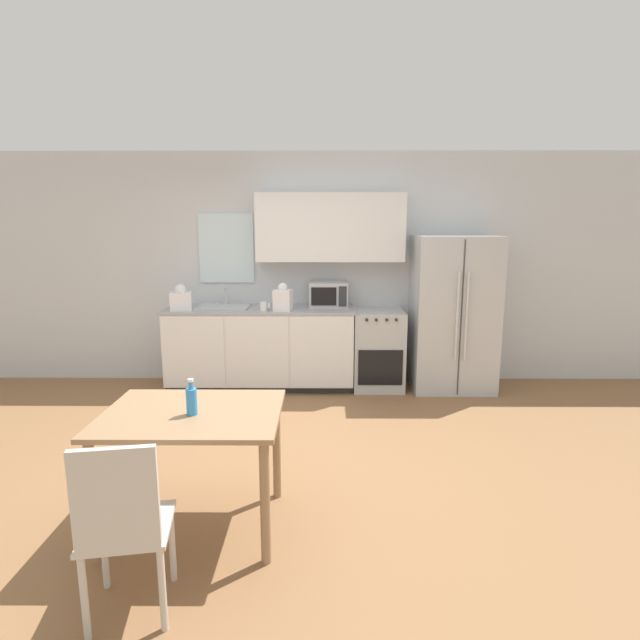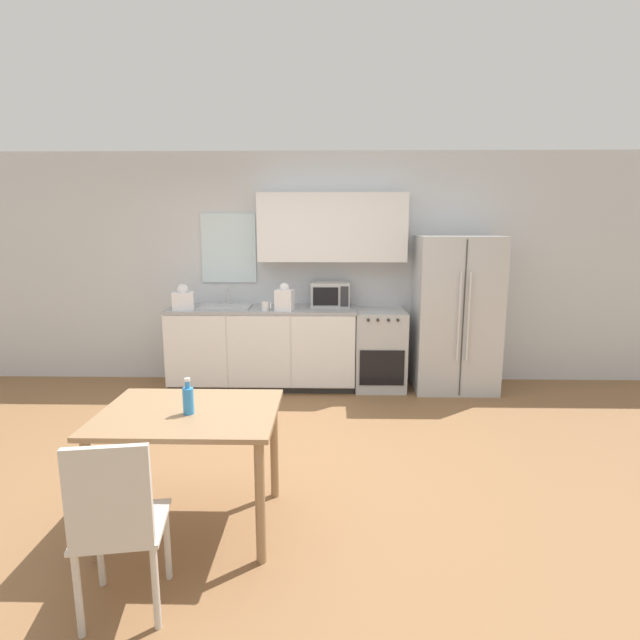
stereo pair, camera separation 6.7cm
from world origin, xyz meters
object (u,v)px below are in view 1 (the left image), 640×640
object	(u,v)px
dining_chair_near	(122,520)
drink_bottle	(192,400)
coffee_mug	(264,306)
oven_range	(378,349)
microwave	(328,294)
refrigerator	(453,314)
dining_table	(193,429)

from	to	relation	value
dining_chair_near	drink_bottle	size ratio (longest dim) A/B	4.23
coffee_mug	drink_bottle	xyz separation A→B (m)	(-0.13, -2.61, -0.14)
oven_range	dining_chair_near	size ratio (longest dim) A/B	0.97
dining_chair_near	drink_bottle	bearing A→B (deg)	69.67
oven_range	microwave	bearing A→B (deg)	169.61
refrigerator	drink_bottle	size ratio (longest dim) A/B	7.95
oven_range	dining_chair_near	distance (m)	3.88
refrigerator	microwave	bearing A→B (deg)	174.56
oven_range	refrigerator	size ratio (longest dim) A/B	0.52
drink_bottle	dining_chair_near	bearing A→B (deg)	-100.96
microwave	coffee_mug	xyz separation A→B (m)	(-0.71, -0.32, -0.09)
microwave	dining_chair_near	bearing A→B (deg)	-105.03
refrigerator	coffee_mug	world-z (taller)	refrigerator
coffee_mug	oven_range	bearing A→B (deg)	9.42
coffee_mug	dining_table	distance (m)	2.59
coffee_mug	drink_bottle	size ratio (longest dim) A/B	0.51
oven_range	drink_bottle	world-z (taller)	drink_bottle
drink_bottle	dining_table	bearing A→B (deg)	105.94
refrigerator	dining_table	xyz separation A→B (m)	(-2.27, -2.74, -0.23)
dining_chair_near	drink_bottle	distance (m)	0.81
microwave	oven_range	bearing A→B (deg)	-10.39
coffee_mug	microwave	bearing A→B (deg)	24.13
coffee_mug	dining_chair_near	distance (m)	3.39
microwave	dining_chair_near	world-z (taller)	microwave
refrigerator	dining_table	size ratio (longest dim) A/B	1.64
refrigerator	dining_table	world-z (taller)	refrigerator
oven_range	dining_table	distance (m)	3.12
microwave	dining_chair_near	size ratio (longest dim) A/B	0.47
drink_bottle	coffee_mug	bearing A→B (deg)	87.12
dining_chair_near	drink_bottle	xyz separation A→B (m)	(0.14, 0.74, 0.31)
coffee_mug	dining_table	bearing A→B (deg)	-93.24
microwave	dining_table	distance (m)	3.03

